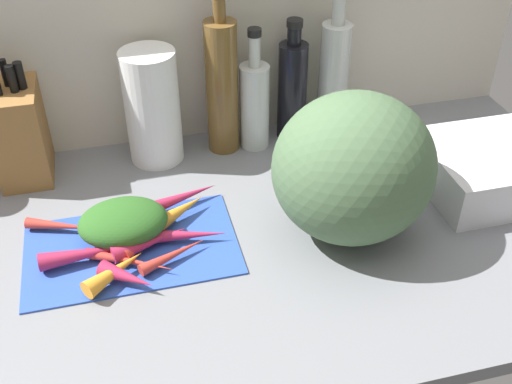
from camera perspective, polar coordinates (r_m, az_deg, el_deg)
ground_plane at (r=119.44cm, az=-6.05°, el=-4.87°), size 170.00×80.00×3.00cm
wall_back at (r=136.31cm, az=-9.67°, el=15.96°), size 170.00×3.00×60.00cm
cutting_board at (r=117.90cm, az=-11.29°, el=-4.93°), size 38.68×23.46×0.80cm
carrot_0 at (r=116.23cm, az=-6.00°, el=-3.90°), size 14.01×4.99×2.60cm
carrot_1 at (r=110.68cm, az=-12.74°, el=-7.06°), size 11.83×9.87×3.36cm
carrot_2 at (r=112.87cm, az=-7.50°, el=-5.66°), size 13.32×7.53×2.23cm
carrot_3 at (r=115.24cm, az=-15.00°, el=-5.40°), size 17.28×4.09×3.33cm
carrot_4 at (r=115.34cm, az=-9.64°, el=-4.47°), size 14.72×7.36×3.22cm
carrot_5 at (r=109.35cm, az=-11.68°, el=-7.60°), size 10.01×8.79×3.19cm
carrot_6 at (r=113.00cm, az=-11.43°, el=-6.20°), size 15.58×9.86×2.01cm
carrot_7 at (r=117.94cm, az=-12.10°, el=-4.04°), size 10.20×2.38×2.31cm
carrot_8 at (r=123.32cm, az=-17.16°, el=-2.97°), size 14.27×7.32×2.19cm
carrot_9 at (r=124.35cm, az=-7.23°, el=-0.65°), size 17.76×8.67×3.33cm
carrot_10 at (r=117.67cm, az=-9.36°, el=-3.63°), size 13.38×12.06×2.68cm
carrot_11 at (r=121.14cm, az=-7.03°, el=-1.75°), size 12.13×9.68×3.49cm
carrot_greens_pile at (r=117.56cm, az=-12.03°, el=-2.70°), size 16.46×12.66×6.96cm
winter_squash at (r=113.20cm, az=8.87°, el=2.15°), size 29.65×27.99×27.91cm
knife_block at (r=138.19cm, az=-20.78°, el=5.21°), size 10.21×15.36×25.68cm
paper_towel_roll at (r=135.28cm, az=-9.43°, el=7.63°), size 11.69×11.69×25.15cm
bottle_0 at (r=135.92cm, az=-3.13°, el=9.65°), size 7.03×7.03×36.61cm
bottle_1 at (r=138.89cm, az=-0.13°, el=8.09°), size 6.56×6.56×27.92cm
bottle_2 at (r=142.25cm, az=3.33°, el=9.40°), size 6.57×6.57×28.16cm
bottle_3 at (r=144.69cm, az=7.08°, el=10.51°), size 6.76×6.76×34.25cm
dish_rack at (r=136.72cm, az=20.69°, el=2.04°), size 27.06×23.67×9.57cm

